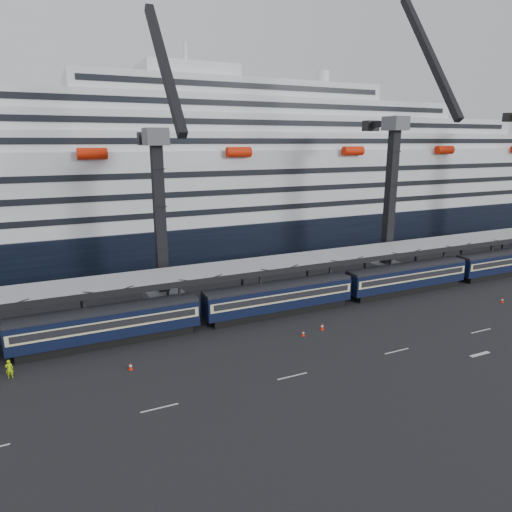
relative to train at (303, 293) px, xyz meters
name	(u,v)px	position (x,y,z in m)	size (l,w,h in m)	color
ground	(386,333)	(4.65, -10.00, -2.20)	(260.00, 260.00, 0.00)	black
lane_markings	(479,338)	(12.80, -15.23, -2.19)	(111.00, 4.27, 0.02)	beige
train	(303,293)	(0.00, 0.00, 0.00)	(133.05, 3.00, 4.05)	black
canopy	(319,258)	(4.65, 4.00, 3.05)	(130.00, 6.25, 5.53)	#919398
cruise_ship	(225,185)	(3.57, 35.99, 10.14)	(214.09, 28.84, 34.00)	black
crane_dark_near	(160,214)	(-15.35, 8.59, 9.73)	(4.50, 17.75, 35.08)	#46494D
crane_dark_mid	(393,190)	(19.65, 7.59, 11.16)	(4.50, 18.24, 39.64)	#46494D
worker	(9,369)	(-32.32, -3.74, -1.32)	(0.64, 0.42, 1.76)	#A7D70B
traffic_cone_b	(131,366)	(-22.32, -6.65, -1.83)	(0.37, 0.37, 0.74)	red
traffic_cone_c	(322,326)	(-1.23, -6.27, -1.80)	(0.40, 0.40, 0.80)	red
traffic_cone_d	(303,333)	(-4.01, -6.84, -1.87)	(0.34, 0.34, 0.67)	red
traffic_cone_e	(502,300)	(25.01, -8.64, -1.86)	(0.35, 0.35, 0.69)	red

